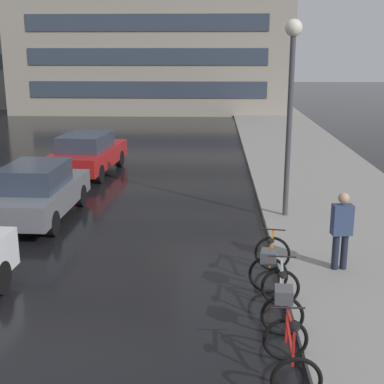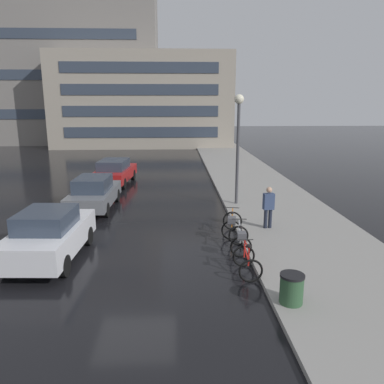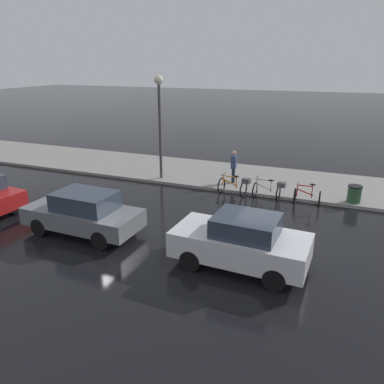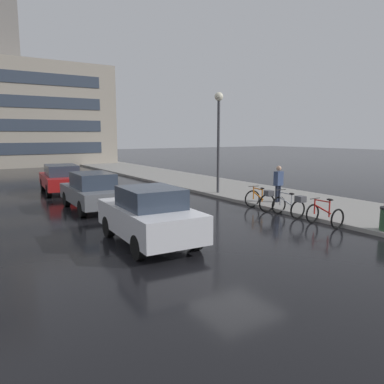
{
  "view_description": "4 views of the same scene",
  "coord_description": "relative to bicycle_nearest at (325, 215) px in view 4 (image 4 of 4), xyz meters",
  "views": [
    {
      "loc": [
        2.22,
        -7.28,
        4.49
      ],
      "look_at": [
        1.76,
        4.28,
        1.39
      ],
      "focal_mm": 50.0,
      "sensor_mm": 36.0,
      "label": 1
    },
    {
      "loc": [
        1.3,
        -10.58,
        4.83
      ],
      "look_at": [
        1.89,
        2.89,
        1.61
      ],
      "focal_mm": 35.0,
      "sensor_mm": 36.0,
      "label": 2
    },
    {
      "loc": [
        -12.38,
        -1.67,
        5.82
      ],
      "look_at": [
        0.5,
        3.46,
        0.97
      ],
      "focal_mm": 35.0,
      "sensor_mm": 36.0,
      "label": 3
    },
    {
      "loc": [
        -7.24,
        -8.82,
        3.09
      ],
      "look_at": [
        0.07,
        2.67,
        1.01
      ],
      "focal_mm": 35.0,
      "sensor_mm": 36.0,
      "label": 4
    }
  ],
  "objects": [
    {
      "name": "car_white",
      "position": [
        -5.99,
        1.33,
        0.43
      ],
      "size": [
        2.02,
        4.06,
        1.64
      ],
      "color": "silver",
      "rests_on": "ground"
    },
    {
      "name": "building_facade_main",
      "position": [
        -5.57,
        34.3,
        4.69
      ],
      "size": [
        19.62,
        8.75,
        10.16
      ],
      "color": "#9E9384",
      "rests_on": "ground"
    },
    {
      "name": "sidewalk_kerb",
      "position": [
        2.68,
        10.69,
        -0.32
      ],
      "size": [
        4.8,
        60.0,
        0.14
      ],
      "primitive_type": "cube",
      "color": "gray",
      "rests_on": "ground"
    },
    {
      "name": "car_red",
      "position": [
        -5.74,
        12.62,
        0.39
      ],
      "size": [
        2.25,
        4.52,
        1.51
      ],
      "color": "#AD1919",
      "rests_on": "ground"
    },
    {
      "name": "bicycle_nearest",
      "position": [
        0.0,
        0.0,
        0.0
      ],
      "size": [
        0.7,
        1.08,
        0.98
      ],
      "color": "black",
      "rests_on": "ground"
    },
    {
      "name": "bicycle_third",
      "position": [
        0.03,
        3.17,
        0.11
      ],
      "size": [
        0.94,
        1.5,
        0.96
      ],
      "color": "black",
      "rests_on": "ground"
    },
    {
      "name": "bicycle_second",
      "position": [
        0.07,
        1.6,
        0.1
      ],
      "size": [
        0.8,
        1.41,
        0.99
      ],
      "color": "black",
      "rests_on": "ground"
    },
    {
      "name": "streetlamp",
      "position": [
        0.86,
        7.32,
        3.22
      ],
      "size": [
        0.43,
        0.43,
        5.21
      ],
      "color": "#424247",
      "rests_on": "ground"
    },
    {
      "name": "car_grey",
      "position": [
        -5.8,
        7.08,
        0.39
      ],
      "size": [
        1.87,
        4.23,
        1.56
      ],
      "color": "slate",
      "rests_on": "ground"
    },
    {
      "name": "ground_plane",
      "position": [
        -3.32,
        0.69,
        -0.39
      ],
      "size": [
        140.0,
        140.0,
        0.0
      ],
      "primitive_type": "plane",
      "color": "black"
    },
    {
      "name": "pedestrian",
      "position": [
        1.49,
        3.67,
        0.6
      ],
      "size": [
        0.42,
        0.28,
        1.75
      ],
      "color": "#1E2333",
      "rests_on": "ground"
    }
  ]
}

